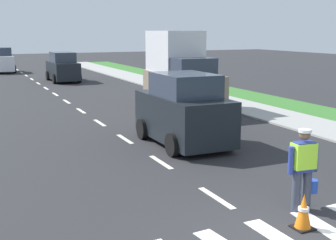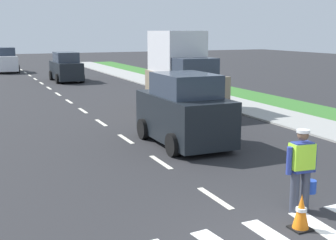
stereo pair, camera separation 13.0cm
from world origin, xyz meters
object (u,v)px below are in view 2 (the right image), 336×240
car_outgoing_ahead (184,112)px  car_outgoing_far (66,68)px  road_worker (302,166)px  delivery_truck (182,75)px  traffic_cone_near (301,212)px  car_oncoming_third (5,61)px

car_outgoing_ahead → car_outgoing_far: car_outgoing_ahead is taller
road_worker → delivery_truck: delivery_truck is taller
traffic_cone_near → car_outgoing_far: 26.63m
car_oncoming_third → traffic_cone_near: bearing=-86.6°
road_worker → car_outgoing_ahead: 5.91m
car_outgoing_ahead → traffic_cone_near: bearing=-97.2°
road_worker → car_outgoing_far: (0.63, 25.90, 0.03)m
road_worker → car_outgoing_ahead: car_outgoing_ahead is taller
traffic_cone_near → delivery_truck: 12.57m
car_outgoing_far → traffic_cone_near: bearing=-92.6°
car_outgoing_ahead → road_worker: bearing=-92.6°
car_oncoming_third → car_outgoing_far: (3.33, -9.36, -0.03)m
car_outgoing_ahead → car_outgoing_far: size_ratio=0.95×
car_outgoing_ahead → car_oncoming_third: (-2.97, 29.36, -0.06)m
road_worker → traffic_cone_near: size_ratio=2.51×
delivery_truck → car_oncoming_third: size_ratio=1.20×
delivery_truck → road_worker: bearing=-103.8°
car_oncoming_third → road_worker: bearing=-85.6°
traffic_cone_near → car_outgoing_ahead: car_outgoing_ahead is taller
traffic_cone_near → car_oncoming_third: bearing=93.4°
road_worker → car_oncoming_third: car_oncoming_third is taller
road_worker → car_outgoing_far: bearing=88.6°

